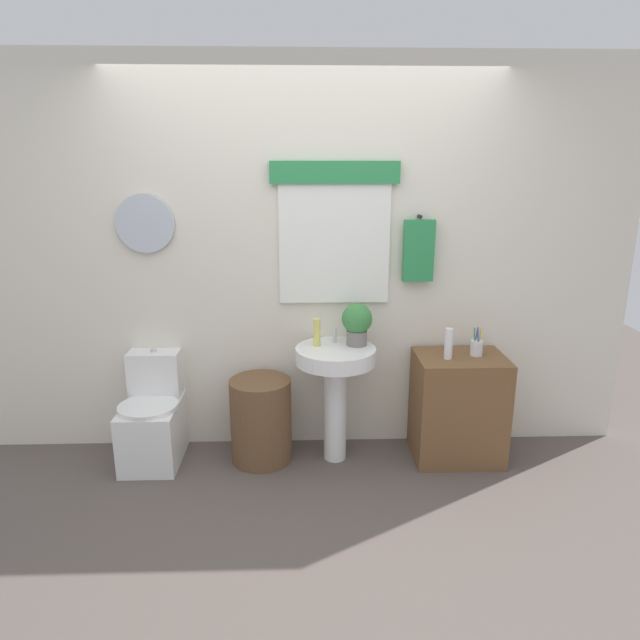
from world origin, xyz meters
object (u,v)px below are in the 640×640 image
object	(u,v)px
toilet	(153,420)
potted_plant	(357,322)
wooden_cabinet	(458,407)
pedestal_sink	(335,376)
lotion_bottle	(449,344)
soap_bottle	(317,332)
laundry_hamper	(261,420)
toothbrush_cup	(477,347)

from	to	relation	value
toilet	potted_plant	xyz separation A→B (m)	(1.35, 0.03, 0.66)
wooden_cabinet	pedestal_sink	bearing A→B (deg)	180.00
toilet	wooden_cabinet	size ratio (longest dim) A/B	1.02
wooden_cabinet	lotion_bottle	distance (m)	0.47
pedestal_sink	lotion_bottle	xyz separation A→B (m)	(0.72, -0.04, 0.23)
soap_bottle	lotion_bottle	distance (m)	0.85
laundry_hamper	potted_plant	distance (m)	0.91
toothbrush_cup	toilet	bearing A→B (deg)	179.69
laundry_hamper	potted_plant	world-z (taller)	potted_plant
soap_bottle	potted_plant	distance (m)	0.27
pedestal_sink	soap_bottle	size ratio (longest dim) A/B	4.30
lotion_bottle	toothbrush_cup	xyz separation A→B (m)	(0.20, 0.06, -0.05)
toilet	soap_bottle	world-z (taller)	soap_bottle
pedestal_sink	wooden_cabinet	bearing A→B (deg)	0.00
pedestal_sink	potted_plant	size ratio (longest dim) A/B	2.82
pedestal_sink	potted_plant	xyz separation A→B (m)	(0.14, 0.06, 0.35)
soap_bottle	potted_plant	xyz separation A→B (m)	(0.26, 0.01, 0.06)
toilet	pedestal_sink	world-z (taller)	pedestal_sink
laundry_hamper	wooden_cabinet	bearing A→B (deg)	0.00
wooden_cabinet	soap_bottle	bearing A→B (deg)	176.96
potted_plant	lotion_bottle	xyz separation A→B (m)	(0.58, -0.10, -0.12)
laundry_hamper	soap_bottle	xyz separation A→B (m)	(0.37, 0.05, 0.59)
lotion_bottle	wooden_cabinet	bearing A→B (deg)	21.59
pedestal_sink	toothbrush_cup	xyz separation A→B (m)	(0.92, 0.02, 0.18)
potted_plant	lotion_bottle	world-z (taller)	potted_plant
laundry_hamper	pedestal_sink	distance (m)	0.58
toilet	wooden_cabinet	world-z (taller)	toilet
wooden_cabinet	potted_plant	world-z (taller)	potted_plant
wooden_cabinet	laundry_hamper	bearing A→B (deg)	180.00
lotion_bottle	toothbrush_cup	world-z (taller)	lotion_bottle
soap_bottle	potted_plant	world-z (taller)	potted_plant
potted_plant	lotion_bottle	size ratio (longest dim) A/B	1.38
potted_plant	pedestal_sink	bearing A→B (deg)	-156.80
potted_plant	toothbrush_cup	xyz separation A→B (m)	(0.78, -0.04, -0.17)
wooden_cabinet	soap_bottle	size ratio (longest dim) A/B	3.94
lotion_bottle	pedestal_sink	bearing A→B (deg)	176.82
laundry_hamper	wooden_cabinet	xyz separation A→B (m)	(1.32, 0.00, 0.07)
pedestal_sink	laundry_hamper	bearing A→B (deg)	180.00
potted_plant	lotion_bottle	bearing A→B (deg)	-9.78
pedestal_sink	wooden_cabinet	world-z (taller)	pedestal_sink
laundry_hamper	soap_bottle	bearing A→B (deg)	7.61
laundry_hamper	potted_plant	xyz separation A→B (m)	(0.63, 0.06, 0.65)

